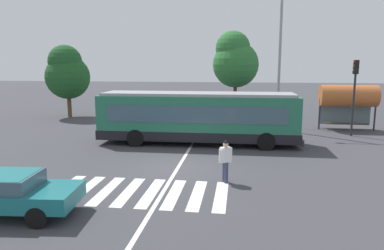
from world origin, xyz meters
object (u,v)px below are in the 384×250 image
(pedestrian_crossing_street, at_px, (225,159))
(parked_car_white, at_px, (144,108))
(parked_car_charcoal, at_px, (203,109))
(parked_car_blue, at_px, (264,109))
(city_transit_bus, at_px, (198,117))
(background_tree_right, at_px, (235,60))
(foreground_sedan, at_px, (4,192))
(parked_car_silver, at_px, (173,109))
(traffic_light_far_corner, at_px, (355,86))
(background_tree_left, at_px, (67,73))
(bus_stop_shelter, at_px, (348,97))
(parked_car_black, at_px, (233,109))
(twin_arm_street_lamp, at_px, (280,47))

(pedestrian_crossing_street, height_order, parked_car_white, pedestrian_crossing_street)
(parked_car_charcoal, bearing_deg, parked_car_white, -179.72)
(parked_car_white, bearing_deg, parked_car_blue, 3.15)
(city_transit_bus, bearing_deg, background_tree_right, 83.35)
(city_transit_bus, relative_size, foreground_sedan, 2.55)
(foreground_sedan, distance_m, parked_car_silver, 21.71)
(foreground_sedan, relative_size, traffic_light_far_corner, 0.93)
(foreground_sedan, bearing_deg, parked_car_silver, 86.58)
(parked_car_white, bearing_deg, parked_car_silver, -0.34)
(parked_car_charcoal, height_order, background_tree_left, background_tree_left)
(bus_stop_shelter, bearing_deg, parked_car_white, 163.96)
(parked_car_black, height_order, twin_arm_street_lamp, twin_arm_street_lamp)
(bus_stop_shelter, bearing_deg, background_tree_left, 171.65)
(background_tree_right, bearing_deg, bus_stop_shelter, -49.65)
(bus_stop_shelter, bearing_deg, parked_car_silver, 161.00)
(foreground_sedan, relative_size, parked_car_black, 1.01)
(parked_car_white, xyz_separation_m, background_tree_right, (8.07, 5.04, 4.38))
(parked_car_blue, height_order, background_tree_left, background_tree_left)
(parked_car_charcoal, xyz_separation_m, bus_stop_shelter, (10.89, -4.73, 1.65))
(parked_car_silver, height_order, twin_arm_street_lamp, twin_arm_street_lamp)
(foreground_sedan, bearing_deg, background_tree_left, 111.51)
(traffic_light_far_corner, height_order, bus_stop_shelter, traffic_light_far_corner)
(city_transit_bus, height_order, background_tree_left, background_tree_left)
(foreground_sedan, xyz_separation_m, parked_car_white, (-1.45, 21.68, 0.00))
(parked_car_white, xyz_separation_m, background_tree_left, (-6.56, -1.34, 3.21))
(parked_car_silver, relative_size, parked_car_black, 1.00)
(parked_car_silver, bearing_deg, pedestrian_crossing_street, -72.86)
(bus_stop_shelter, distance_m, background_tree_left, 23.21)
(background_tree_right, bearing_deg, traffic_light_far_corner, -56.32)
(bus_stop_shelter, bearing_deg, traffic_light_far_corner, -97.49)
(traffic_light_far_corner, relative_size, bus_stop_shelter, 1.27)
(foreground_sedan, xyz_separation_m, parked_car_blue, (9.40, 22.28, 0.00))
(parked_car_black, bearing_deg, parked_car_blue, 3.74)
(parked_car_white, distance_m, twin_arm_street_lamp, 13.57)
(traffic_light_far_corner, height_order, twin_arm_street_lamp, twin_arm_street_lamp)
(background_tree_left, height_order, background_tree_right, background_tree_right)
(parked_car_charcoal, xyz_separation_m, background_tree_right, (2.62, 5.02, 4.38))
(city_transit_bus, xyz_separation_m, traffic_light_far_corner, (9.82, 3.75, 1.73))
(city_transit_bus, xyz_separation_m, background_tree_left, (-12.80, 9.35, 2.39))
(foreground_sedan, height_order, parked_car_white, same)
(parked_car_blue, xyz_separation_m, background_tree_left, (-17.42, -1.93, 3.21))
(parked_car_charcoal, height_order, parked_car_blue, same)
(twin_arm_street_lamp, bearing_deg, foreground_sedan, -121.23)
(parked_car_charcoal, distance_m, parked_car_black, 2.65)
(background_tree_left, relative_size, background_tree_right, 0.80)
(pedestrian_crossing_street, bearing_deg, background_tree_right, 90.23)
(pedestrian_crossing_street, bearing_deg, parked_car_black, 90.27)
(pedestrian_crossing_street, height_order, background_tree_left, background_tree_left)
(city_transit_bus, relative_size, background_tree_right, 1.48)
(foreground_sedan, relative_size, twin_arm_street_lamp, 0.48)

